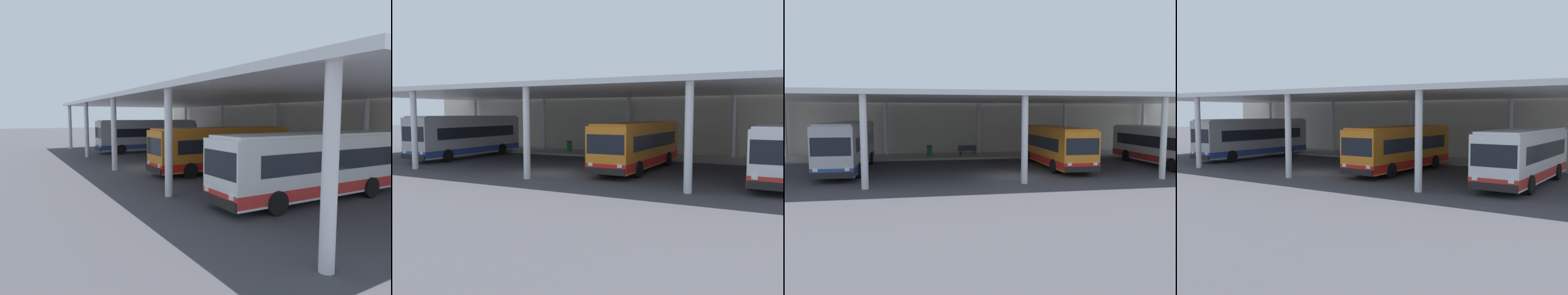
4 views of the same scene
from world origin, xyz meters
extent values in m
plane|color=#3D3D42|center=(0.00, 0.00, 0.00)|extent=(200.00, 200.00, 0.00)
cube|color=#A39E93|center=(0.00, 11.75, 0.09)|extent=(42.00, 4.50, 0.18)
cube|color=beige|center=(0.00, 15.00, 3.26)|extent=(48.00, 1.60, 6.53)
cube|color=silver|center=(0.00, 5.50, 5.40)|extent=(40.00, 17.00, 0.30)
cylinder|color=silver|center=(-18.50, -2.50, 2.62)|extent=(0.40, 0.40, 5.25)
cylinder|color=silver|center=(-18.50, 13.50, 2.62)|extent=(0.40, 0.40, 5.25)
cylinder|color=silver|center=(-9.25, -2.50, 2.62)|extent=(0.40, 0.40, 5.25)
cylinder|color=silver|center=(-9.25, 13.50, 2.62)|extent=(0.40, 0.40, 5.25)
cylinder|color=silver|center=(0.00, -2.50, 2.62)|extent=(0.40, 0.40, 5.25)
cylinder|color=silver|center=(0.00, 13.50, 2.62)|extent=(0.40, 0.40, 5.25)
cylinder|color=silver|center=(9.25, -2.50, 2.62)|extent=(0.40, 0.40, 5.25)
cylinder|color=silver|center=(9.25, 13.50, 2.62)|extent=(0.40, 0.40, 5.25)
cylinder|color=silver|center=(18.50, -2.50, 2.62)|extent=(0.40, 0.40, 5.25)
cube|color=#B7B7BC|center=(-11.34, 4.69, 1.90)|extent=(2.53, 11.21, 3.10)
cube|color=#2D4799|center=(-11.34, 4.69, 0.70)|extent=(2.55, 11.23, 0.50)
cube|color=black|center=(-11.34, 4.84, 2.20)|extent=(2.56, 9.19, 0.90)
cube|color=black|center=(-11.36, -0.86, 2.25)|extent=(2.30, 0.13, 1.10)
cube|color=black|center=(-11.36, -0.95, 0.55)|extent=(2.45, 0.17, 0.36)
cube|color=silver|center=(-11.34, 4.69, 3.51)|extent=(2.33, 10.76, 0.12)
cube|color=yellow|center=(-11.36, -0.83, 3.27)|extent=(1.75, 0.12, 0.28)
cube|color=white|center=(-12.26, -0.93, 0.90)|extent=(0.28, 0.08, 0.20)
cube|color=white|center=(-10.46, -0.94, 0.90)|extent=(0.28, 0.08, 0.20)
cylinder|color=black|center=(-12.58, 1.23, 0.50)|extent=(0.28, 1.00, 1.00)
cylinder|color=black|center=(-10.13, 1.22, 0.50)|extent=(0.28, 1.00, 1.00)
cylinder|color=black|center=(-12.56, 7.78, 0.50)|extent=(0.28, 1.00, 1.00)
cylinder|color=black|center=(-10.11, 7.77, 0.50)|extent=(0.28, 1.00, 1.00)
cube|color=orange|center=(4.42, 4.00, 1.70)|extent=(2.63, 10.43, 2.70)
cube|color=red|center=(4.42, 4.00, 0.70)|extent=(2.65, 10.45, 0.50)
cube|color=black|center=(4.42, 4.15, 2.00)|extent=(2.65, 8.56, 0.90)
cube|color=black|center=(4.36, -1.15, 2.05)|extent=(2.30, 0.15, 1.10)
cube|color=black|center=(4.35, -1.24, 0.55)|extent=(2.45, 0.19, 0.36)
cube|color=orange|center=(4.42, 4.00, 3.11)|extent=(2.43, 10.01, 0.12)
cube|color=yellow|center=(4.36, -1.12, 2.87)|extent=(1.75, 0.14, 0.28)
cube|color=white|center=(3.46, -1.22, 0.90)|extent=(0.28, 0.08, 0.20)
cube|color=white|center=(5.25, -1.24, 0.90)|extent=(0.28, 0.08, 0.20)
cylinder|color=black|center=(3.16, 0.79, 0.50)|extent=(0.29, 1.00, 1.00)
cylinder|color=black|center=(5.61, 0.76, 0.50)|extent=(0.29, 1.00, 1.00)
cylinder|color=black|center=(3.23, 6.87, 0.50)|extent=(0.29, 1.00, 1.00)
cylinder|color=black|center=(5.68, 6.84, 0.50)|extent=(0.29, 1.00, 1.00)
cube|color=white|center=(13.14, 3.11, 1.70)|extent=(2.69, 10.44, 2.70)
cube|color=red|center=(13.14, 3.11, 0.70)|extent=(2.71, 10.46, 0.50)
cube|color=black|center=(13.14, 3.26, 2.00)|extent=(2.69, 8.57, 0.90)
cube|color=black|center=(13.05, -2.03, 2.05)|extent=(2.30, 0.16, 1.10)
cube|color=black|center=(13.04, -2.12, 0.55)|extent=(2.45, 0.20, 0.36)
cube|color=white|center=(13.14, 3.11, 3.11)|extent=(2.48, 10.02, 0.12)
cube|color=yellow|center=(13.05, -2.00, 2.87)|extent=(1.75, 0.15, 0.28)
cube|color=white|center=(12.14, -2.10, 0.90)|extent=(0.28, 0.09, 0.20)
cube|color=white|center=(13.94, -2.13, 0.90)|extent=(0.28, 0.09, 0.20)
cylinder|color=black|center=(11.86, -0.09, 0.50)|extent=(0.30, 1.00, 1.00)
cylinder|color=black|center=(14.31, -0.13, 0.50)|extent=(0.30, 1.00, 1.00)
cylinder|color=black|center=(11.97, 6.00, 0.50)|extent=(0.30, 1.00, 1.00)
cylinder|color=black|center=(14.42, 5.95, 0.50)|extent=(0.30, 1.00, 1.00)
cube|color=#383D47|center=(-1.44, 11.75, 0.63)|extent=(1.80, 0.44, 0.08)
cube|color=#383D47|center=(-1.44, 11.95, 0.88)|extent=(1.80, 0.06, 0.44)
cube|color=#2D2D33|center=(-2.14, 11.75, 0.41)|extent=(0.10, 0.36, 0.45)
cube|color=#2D2D33|center=(-0.74, 11.75, 0.41)|extent=(0.10, 0.36, 0.45)
cylinder|color=#236638|center=(-5.14, 11.54, 0.63)|extent=(0.48, 0.48, 0.90)
cylinder|color=black|center=(-5.14, 11.54, 1.12)|extent=(0.52, 0.52, 0.08)
cylinder|color=#B2B2B7|center=(-11.28, 10.95, 1.78)|extent=(0.12, 0.12, 3.20)
cube|color=#285199|center=(-11.28, 10.93, 2.16)|extent=(0.70, 0.04, 1.80)
camera|label=1|loc=(23.77, -9.43, 3.94)|focal=30.19mm
camera|label=2|loc=(13.53, -21.43, 3.77)|focal=36.93mm
camera|label=3|loc=(-6.43, -23.59, 4.21)|focal=33.77mm
camera|label=4|loc=(19.95, -22.89, 4.10)|focal=40.90mm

